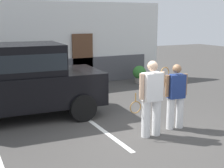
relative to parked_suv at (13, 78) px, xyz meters
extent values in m
plane|color=#423F3D|center=(2.48, -2.74, -1.15)|extent=(40.00, 40.00, 0.00)
cube|color=silver|center=(1.75, -1.24, -1.14)|extent=(0.12, 4.40, 0.01)
cube|color=white|center=(2.48, 3.72, 0.55)|extent=(9.47, 0.30, 3.40)
cube|color=#4C4C51|center=(2.48, 3.52, -0.60)|extent=(7.96, 0.10, 1.10)
cube|color=brown|center=(3.42, 3.50, -0.10)|extent=(0.90, 0.06, 2.10)
cube|color=black|center=(0.11, -0.01, -0.35)|extent=(4.70, 2.16, 0.90)
cube|color=black|center=(-0.14, 0.01, 0.50)|extent=(3.00, 1.92, 0.80)
cube|color=black|center=(-0.14, 0.01, 0.48)|extent=(2.94, 1.94, 0.44)
cylinder|color=black|center=(1.71, 0.85, -0.79)|extent=(0.73, 0.30, 0.72)
cylinder|color=black|center=(1.60, -1.04, -0.79)|extent=(0.73, 0.30, 0.72)
cylinder|color=white|center=(2.75, -2.81, -0.71)|extent=(0.20, 0.20, 0.87)
cylinder|color=white|center=(2.46, -2.80, -0.71)|extent=(0.20, 0.20, 0.87)
cube|color=white|center=(2.61, -2.80, 0.04)|extent=(0.45, 0.28, 0.64)
sphere|color=beige|center=(2.61, -2.80, 0.52)|extent=(0.24, 0.24, 0.24)
cylinder|color=beige|center=(2.88, -2.81, 0.07)|extent=(0.11, 0.11, 0.59)
cylinder|color=beige|center=(2.33, -2.80, 0.07)|extent=(0.11, 0.11, 0.59)
torus|color=olive|center=(2.21, -2.75, -0.41)|extent=(0.37, 0.03, 0.37)
cylinder|color=olive|center=(2.21, -2.75, -0.17)|extent=(0.03, 0.03, 0.20)
cylinder|color=white|center=(3.57, -2.66, -0.75)|extent=(0.18, 0.18, 0.79)
cylinder|color=white|center=(3.30, -2.63, -0.75)|extent=(0.18, 0.18, 0.79)
cube|color=navy|center=(3.43, -2.65, -0.06)|extent=(0.43, 0.30, 0.59)
sphere|color=#8C6647|center=(3.43, -2.65, 0.38)|extent=(0.22, 0.22, 0.22)
cylinder|color=#8C6647|center=(3.68, -2.68, -0.04)|extent=(0.10, 0.10, 0.54)
cylinder|color=#8C6647|center=(3.18, -2.61, -0.04)|extent=(0.10, 0.10, 0.54)
torus|color=olive|center=(3.14, -2.56, 0.28)|extent=(0.29, 0.07, 0.29)
cylinder|color=olive|center=(3.14, -2.56, 0.05)|extent=(0.03, 0.03, 0.20)
cylinder|color=gray|center=(5.63, 2.56, -1.03)|extent=(0.36, 0.36, 0.22)
sphere|color=#387F33|center=(5.63, 2.56, -0.68)|extent=(0.56, 0.56, 0.56)
camera|label=1|loc=(-1.37, -8.57, 1.58)|focal=49.87mm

